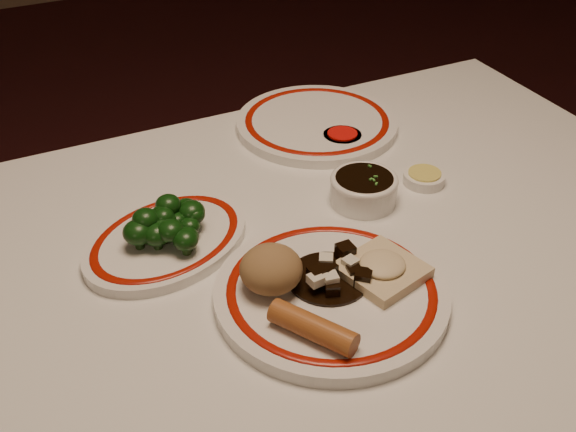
# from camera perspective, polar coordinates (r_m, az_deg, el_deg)

# --- Properties ---
(dining_table) EXTENTS (1.20, 0.90, 0.75)m
(dining_table) POSITION_cam_1_polar(r_m,az_deg,el_deg) (1.01, 2.66, -7.73)
(dining_table) COLOR white
(dining_table) RESTS_ON ground
(main_plate) EXTENTS (0.29, 0.29, 0.02)m
(main_plate) POSITION_cam_1_polar(r_m,az_deg,el_deg) (0.89, 3.44, -6.13)
(main_plate) COLOR white
(main_plate) RESTS_ON dining_table
(rice_mound) EXTENTS (0.08, 0.08, 0.06)m
(rice_mound) POSITION_cam_1_polar(r_m,az_deg,el_deg) (0.87, -1.34, -4.22)
(rice_mound) COLOR olive
(rice_mound) RESTS_ON main_plate
(spring_roll) EXTENTS (0.08, 0.11, 0.03)m
(spring_roll) POSITION_cam_1_polar(r_m,az_deg,el_deg) (0.81, 1.98, -8.79)
(spring_roll) COLOR #A35C28
(spring_roll) RESTS_ON main_plate
(fried_wonton) EXTENTS (0.11, 0.11, 0.03)m
(fried_wonton) POSITION_cam_1_polar(r_m,az_deg,el_deg) (0.90, 7.45, -4.15)
(fried_wonton) COLOR beige
(fried_wonton) RESTS_ON main_plate
(stirfry_heap) EXTENTS (0.10, 0.10, 0.03)m
(stirfry_heap) POSITION_cam_1_polar(r_m,az_deg,el_deg) (0.89, 3.55, -4.59)
(stirfry_heap) COLOR black
(stirfry_heap) RESTS_ON main_plate
(broccoli_plate) EXTENTS (0.30, 0.28, 0.02)m
(broccoli_plate) POSITION_cam_1_polar(r_m,az_deg,el_deg) (0.98, -9.59, -1.91)
(broccoli_plate) COLOR white
(broccoli_plate) RESTS_ON dining_table
(broccoli_pile) EXTENTS (0.12, 0.11, 0.05)m
(broccoli_pile) POSITION_cam_1_polar(r_m,az_deg,el_deg) (0.96, -9.42, -0.47)
(broccoli_pile) COLOR #23471C
(broccoli_pile) RESTS_ON broccoli_plate
(soy_bowl) EXTENTS (0.10, 0.10, 0.04)m
(soy_bowl) POSITION_cam_1_polar(r_m,az_deg,el_deg) (1.06, 6.00, 2.06)
(soy_bowl) COLOR white
(soy_bowl) RESTS_ON dining_table
(sweet_sour_dish) EXTENTS (0.06, 0.06, 0.02)m
(sweet_sour_dish) POSITION_cam_1_polar(r_m,az_deg,el_deg) (1.21, 4.31, 6.16)
(sweet_sour_dish) COLOR white
(sweet_sour_dish) RESTS_ON dining_table
(mustard_dish) EXTENTS (0.06, 0.06, 0.02)m
(mustard_dish) POSITION_cam_1_polar(r_m,az_deg,el_deg) (1.12, 10.71, 2.99)
(mustard_dish) COLOR white
(mustard_dish) RESTS_ON dining_table
(far_plate) EXTENTS (0.31, 0.31, 0.02)m
(far_plate) POSITION_cam_1_polar(r_m,az_deg,el_deg) (1.25, 2.29, 7.35)
(far_plate) COLOR white
(far_plate) RESTS_ON dining_table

